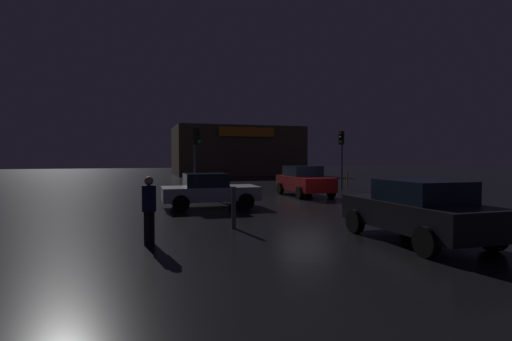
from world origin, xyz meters
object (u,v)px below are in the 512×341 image
at_px(store_building, 237,151).
at_px(traffic_signal_main, 196,147).
at_px(car_near, 304,181).
at_px(car_crossing, 418,210).
at_px(traffic_signal_opposite, 341,146).
at_px(pedestrian, 149,205).
at_px(car_far, 209,190).

relative_size(store_building, traffic_signal_main, 3.97).
distance_m(car_near, car_crossing, 11.65).
height_order(store_building, traffic_signal_opposite, store_building).
height_order(traffic_signal_main, traffic_signal_opposite, traffic_signal_opposite).
xyz_separation_m(traffic_signal_main, car_crossing, (3.58, -13.46, -1.88)).
distance_m(traffic_signal_main, pedestrian, 12.28).
distance_m(car_near, pedestrian, 13.03).
bearing_deg(car_crossing, traffic_signal_opposite, 67.20).
bearing_deg(pedestrian, store_building, 72.18).
height_order(traffic_signal_main, car_near, traffic_signal_main).
bearing_deg(traffic_signal_main, car_far, -92.99).
bearing_deg(traffic_signal_main, car_near, -19.50).
distance_m(car_far, pedestrian, 6.92).
bearing_deg(car_near, car_far, -150.01).
height_order(car_far, car_crossing, car_crossing).
xyz_separation_m(car_far, car_crossing, (3.86, -8.05, 0.07)).
relative_size(store_building, car_far, 3.69).
bearing_deg(pedestrian, traffic_signal_opposite, 45.31).
distance_m(traffic_signal_opposite, car_crossing, 15.73).
distance_m(store_building, car_near, 26.42).
distance_m(traffic_signal_main, car_crossing, 14.06).
height_order(traffic_signal_main, car_far, traffic_signal_main).
height_order(traffic_signal_opposite, car_crossing, traffic_signal_opposite).
height_order(store_building, car_crossing, store_building).
distance_m(store_building, car_far, 30.96).
bearing_deg(traffic_signal_opposite, store_building, 92.49).
bearing_deg(car_near, traffic_signal_opposite, 36.14).
relative_size(traffic_signal_main, pedestrian, 2.23).
height_order(car_crossing, pedestrian, pedestrian).
xyz_separation_m(traffic_signal_opposite, car_near, (-3.99, -2.91, -2.01)).
relative_size(traffic_signal_main, car_near, 0.87).
height_order(car_far, pedestrian, pedestrian).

